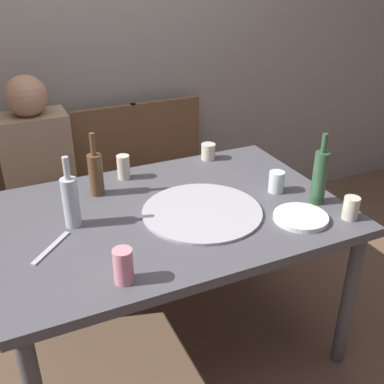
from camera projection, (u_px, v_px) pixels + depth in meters
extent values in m
plane|color=brown|center=(173.00, 340.00, 2.27)|extent=(8.00, 8.00, 0.00)
cube|color=gray|center=(90.00, 32.00, 2.61)|extent=(6.00, 0.10, 2.60)
cube|color=#4C4C51|center=(170.00, 214.00, 1.94)|extent=(1.43, 0.97, 0.04)
cylinder|color=#4C4C51|center=(348.00, 301.00, 2.01)|extent=(0.06, 0.06, 0.70)
cylinder|color=#4C4C51|center=(12.00, 269.00, 2.21)|extent=(0.06, 0.06, 0.70)
cylinder|color=#4C4C51|center=(247.00, 212.00, 2.70)|extent=(0.06, 0.06, 0.70)
cylinder|color=#ADADB2|center=(202.00, 211.00, 1.91)|extent=(0.50, 0.50, 0.01)
cylinder|color=brown|center=(96.00, 175.00, 2.02)|extent=(0.06, 0.06, 0.19)
cylinder|color=brown|center=(93.00, 144.00, 1.96)|extent=(0.02, 0.02, 0.10)
cylinder|color=#B2BCC1|center=(71.00, 203.00, 1.78)|extent=(0.06, 0.06, 0.20)
cylinder|color=#B2BCC1|center=(66.00, 168.00, 1.72)|extent=(0.02, 0.02, 0.09)
cylinder|color=#2D5133|center=(319.00, 178.00, 1.94)|extent=(0.06, 0.06, 0.23)
cylinder|color=#2D5133|center=(324.00, 143.00, 1.87)|extent=(0.02, 0.02, 0.08)
cylinder|color=beige|center=(208.00, 152.00, 2.40)|extent=(0.07, 0.07, 0.08)
cylinder|color=silver|center=(276.00, 182.00, 2.07)|extent=(0.07, 0.07, 0.10)
cylinder|color=beige|center=(351.00, 208.00, 1.86)|extent=(0.06, 0.06, 0.09)
cylinder|color=beige|center=(123.00, 167.00, 2.19)|extent=(0.06, 0.06, 0.12)
cylinder|color=pink|center=(123.00, 266.00, 1.49)|extent=(0.07, 0.07, 0.12)
cylinder|color=white|center=(301.00, 217.00, 1.86)|extent=(0.22, 0.22, 0.02)
cube|color=#B7B7BC|center=(51.00, 248.00, 1.68)|extent=(0.17, 0.17, 0.01)
cube|color=brown|center=(45.00, 206.00, 2.56)|extent=(0.44, 0.44, 0.05)
cube|color=brown|center=(33.00, 156.00, 2.62)|extent=(0.44, 0.04, 0.45)
cylinder|color=brown|center=(91.00, 251.00, 2.58)|extent=(0.04, 0.04, 0.42)
cylinder|color=brown|center=(21.00, 268.00, 2.44)|extent=(0.04, 0.04, 0.42)
cylinder|color=brown|center=(77.00, 220.00, 2.89)|extent=(0.04, 0.04, 0.42)
cylinder|color=brown|center=(13.00, 233.00, 2.75)|extent=(0.04, 0.04, 0.42)
cube|color=brown|center=(115.00, 192.00, 2.71)|extent=(0.44, 0.44, 0.05)
cube|color=brown|center=(103.00, 145.00, 2.76)|extent=(0.44, 0.04, 0.45)
cylinder|color=brown|center=(158.00, 235.00, 2.73)|extent=(0.04, 0.04, 0.42)
cylinder|color=brown|center=(95.00, 250.00, 2.59)|extent=(0.04, 0.04, 0.42)
cylinder|color=brown|center=(137.00, 207.00, 3.04)|extent=(0.04, 0.04, 0.42)
cylinder|color=brown|center=(80.00, 219.00, 2.90)|extent=(0.04, 0.04, 0.42)
cube|color=brown|center=(179.00, 179.00, 2.86)|extent=(0.44, 0.44, 0.05)
cube|color=brown|center=(166.00, 135.00, 2.92)|extent=(0.44, 0.04, 0.45)
cylinder|color=brown|center=(220.00, 220.00, 2.89)|extent=(0.04, 0.04, 0.42)
cylinder|color=brown|center=(163.00, 234.00, 2.75)|extent=(0.04, 0.04, 0.42)
cylinder|color=brown|center=(194.00, 194.00, 3.19)|extent=(0.04, 0.04, 0.42)
cylinder|color=brown|center=(142.00, 206.00, 3.05)|extent=(0.04, 0.04, 0.42)
cube|color=#937A60|center=(37.00, 162.00, 2.45)|extent=(0.36, 0.22, 0.52)
sphere|color=#A87A5B|center=(26.00, 96.00, 2.29)|extent=(0.21, 0.21, 0.21)
cylinder|color=#3B3026|center=(66.00, 218.00, 2.44)|extent=(0.12, 0.40, 0.12)
cylinder|color=#3B3026|center=(35.00, 225.00, 2.38)|extent=(0.12, 0.40, 0.12)
cylinder|color=#3B3026|center=(79.00, 273.00, 2.39)|extent=(0.11, 0.11, 0.45)
cylinder|color=#3B3026|center=(47.00, 282.00, 2.33)|extent=(0.11, 0.11, 0.45)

